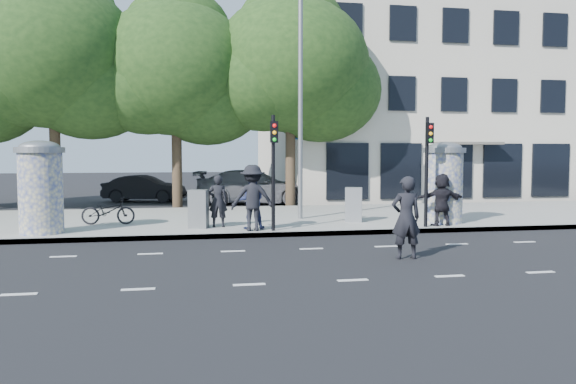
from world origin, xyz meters
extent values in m
plane|color=black|center=(0.00, 0.00, 0.00)|extent=(120.00, 120.00, 0.00)
cube|color=gray|center=(0.00, 7.50, 0.07)|extent=(40.00, 8.00, 0.15)
cube|color=slate|center=(0.00, 3.55, 0.07)|extent=(40.00, 0.10, 0.16)
cube|color=silver|center=(0.00, -2.20, 0.00)|extent=(32.00, 0.12, 0.01)
cube|color=silver|center=(0.00, 1.40, 0.00)|extent=(32.00, 0.12, 0.01)
cylinder|color=beige|center=(-7.20, 4.50, 1.30)|extent=(1.20, 1.20, 2.30)
cylinder|color=slate|center=(-7.20, 4.50, 2.53)|extent=(1.36, 1.36, 0.16)
ellipsoid|color=slate|center=(-7.20, 4.50, 2.61)|extent=(1.10, 1.10, 0.38)
cylinder|color=beige|center=(5.20, 4.70, 1.30)|extent=(1.20, 1.20, 2.30)
cylinder|color=slate|center=(5.20, 4.70, 2.53)|extent=(1.36, 1.36, 0.16)
ellipsoid|color=slate|center=(5.20, 4.70, 2.61)|extent=(1.10, 1.10, 0.38)
cylinder|color=black|center=(-0.60, 3.85, 1.85)|extent=(0.11, 0.11, 3.40)
cube|color=black|center=(-0.60, 3.67, 3.05)|extent=(0.22, 0.14, 0.62)
cylinder|color=black|center=(4.20, 3.85, 1.85)|extent=(0.11, 0.11, 3.40)
cube|color=black|center=(4.20, 3.67, 3.05)|extent=(0.22, 0.14, 0.62)
cylinder|color=slate|center=(0.80, 6.70, 4.15)|extent=(0.16, 0.16, 8.00)
cylinder|color=#38281C|center=(-8.50, 12.50, 2.36)|extent=(0.44, 0.44, 4.73)
ellipsoid|color=#1A3513|center=(-8.50, 12.50, 6.51)|extent=(7.20, 7.20, 6.12)
cylinder|color=#38281C|center=(-3.50, 12.70, 2.21)|extent=(0.44, 0.44, 4.41)
ellipsoid|color=#1A3513|center=(-3.50, 12.70, 6.08)|extent=(6.80, 6.80, 5.78)
cylinder|color=#38281C|center=(1.50, 12.30, 2.29)|extent=(0.44, 0.44, 4.59)
ellipsoid|color=#1A3513|center=(1.50, 12.30, 6.32)|extent=(7.00, 7.00, 5.95)
cube|color=beige|center=(12.00, 20.00, 6.00)|extent=(20.00, 15.00, 12.00)
cube|color=black|center=(12.00, 12.45, 1.60)|extent=(18.00, 0.10, 2.60)
cube|color=#59544C|center=(10.00, 12.10, 2.90)|extent=(3.20, 0.90, 0.12)
cube|color=#194C8C|center=(2.50, 12.45, 3.20)|extent=(1.60, 0.06, 0.30)
imported|color=black|center=(-2.16, 4.96, 0.96)|extent=(0.66, 0.50, 1.63)
imported|color=#1B2245|center=(-1.20, 4.32, 1.02)|extent=(0.90, 0.73, 1.73)
imported|color=black|center=(-1.20, 3.96, 1.12)|extent=(1.30, 0.80, 1.95)
imported|color=black|center=(4.80, 4.02, 0.98)|extent=(1.54, 0.56, 1.65)
imported|color=black|center=(1.85, -0.29, 0.96)|extent=(0.71, 0.48, 1.91)
imported|color=black|center=(-5.60, 6.22, 0.59)|extent=(0.71, 1.71, 0.88)
cube|color=slate|center=(-2.76, 4.85, 0.74)|extent=(0.65, 0.55, 1.17)
cube|color=gray|center=(2.36, 5.47, 0.73)|extent=(0.65, 0.56, 1.15)
imported|color=black|center=(-5.17, 16.49, 0.66)|extent=(2.40, 4.25, 1.33)
imported|color=slate|center=(0.10, 14.18, 0.81)|extent=(3.29, 5.94, 1.63)
camera|label=1|loc=(-3.14, -12.43, 2.45)|focal=35.00mm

